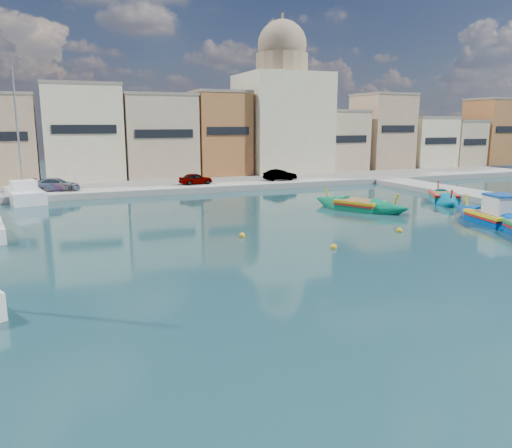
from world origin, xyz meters
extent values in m
plane|color=#113235|center=(0.00, 0.00, 0.00)|extent=(160.00, 160.00, 0.00)
cube|color=gray|center=(0.00, 32.00, 0.30)|extent=(80.00, 8.00, 0.60)
cube|color=tan|center=(-21.91, 39.16, 4.97)|extent=(6.90, 6.32, 8.74)
cube|color=beige|center=(-13.86, 39.12, 5.55)|extent=(7.88, 6.24, 9.89)
cube|color=gray|center=(-13.86, 39.12, 10.64)|extent=(8.04, 6.37, 0.30)
cube|color=black|center=(-13.86, 35.95, 6.04)|extent=(6.30, 0.10, 0.90)
cube|color=tan|center=(-5.74, 39.72, 5.09)|extent=(7.88, 7.44, 8.99)
cube|color=gray|center=(-5.74, 39.72, 9.74)|extent=(8.04, 7.59, 0.30)
cube|color=black|center=(-5.74, 35.95, 5.54)|extent=(6.30, 0.10, 0.90)
cube|color=#B56E39|center=(1.54, 39.07, 5.31)|extent=(6.17, 6.13, 9.43)
cube|color=gray|center=(1.54, 39.07, 10.18)|extent=(6.29, 6.26, 0.30)
cube|color=black|center=(1.54, 35.95, 5.78)|extent=(4.93, 0.10, 0.90)
cube|color=tan|center=(9.05, 39.85, 3.63)|extent=(7.31, 7.69, 6.05)
cube|color=gray|center=(9.05, 39.85, 6.80)|extent=(7.46, 7.85, 0.30)
cube|color=black|center=(9.05, 35.95, 3.93)|extent=(5.85, 0.10, 0.90)
cube|color=tan|center=(17.02, 39.65, 4.31)|extent=(7.54, 7.30, 7.41)
cube|color=gray|center=(17.02, 39.65, 8.16)|extent=(7.69, 7.45, 0.30)
cube|color=black|center=(17.02, 35.95, 4.68)|extent=(6.03, 0.10, 0.90)
cube|color=tan|center=(24.93, 39.49, 5.42)|extent=(6.36, 6.97, 9.63)
cube|color=gray|center=(24.93, 39.49, 10.38)|extent=(6.48, 7.11, 0.30)
cube|color=black|center=(24.93, 35.95, 5.90)|extent=(5.09, 0.10, 0.90)
cube|color=beige|center=(32.15, 39.35, 3.93)|extent=(6.63, 6.70, 6.65)
cube|color=gray|center=(32.15, 39.35, 7.40)|extent=(6.76, 6.83, 0.30)
cube|color=black|center=(32.15, 35.95, 4.26)|extent=(5.30, 0.10, 0.90)
cube|color=tan|center=(38.26, 39.75, 3.70)|extent=(5.08, 7.51, 6.20)
cube|color=gray|center=(38.26, 39.75, 6.95)|extent=(5.18, 7.66, 0.30)
cube|color=black|center=(38.26, 35.95, 4.01)|extent=(4.06, 0.10, 0.90)
cube|color=#B56E39|center=(45.15, 39.00, 5.27)|extent=(7.79, 6.00, 9.33)
cube|color=gray|center=(45.15, 39.00, 10.08)|extent=(7.95, 6.12, 0.30)
cube|color=beige|center=(10.00, 40.00, 6.60)|extent=(10.00, 10.00, 12.00)
cylinder|color=#9E8466|center=(10.00, 40.00, 13.80)|extent=(6.40, 6.40, 2.40)
sphere|color=#9E8466|center=(10.00, 40.00, 15.99)|extent=(6.00, 6.00, 6.00)
cylinder|color=#9E8466|center=(10.00, 40.00, 18.90)|extent=(0.30, 0.30, 1.60)
imported|color=#4C1919|center=(-3.88, 30.50, 1.17)|extent=(3.45, 1.69, 1.13)
imported|color=#4C1919|center=(5.47, 30.50, 1.18)|extent=(3.56, 1.27, 1.17)
imported|color=#4C1919|center=(-16.96, 30.50, 1.19)|extent=(4.27, 2.27, 1.18)
cube|color=#0043A9|center=(10.13, 6.28, 0.22)|extent=(2.86, 3.87, 1.10)
cone|color=#0043A9|center=(10.72, 9.11, 0.27)|extent=(2.81, 3.63, 2.74)
cube|color=yellow|center=(10.13, 6.28, 0.68)|extent=(2.98, 4.07, 0.20)
cube|color=red|center=(10.13, 6.28, 0.48)|extent=(2.98, 3.95, 0.11)
cube|color=olive|center=(10.13, 6.28, 0.77)|extent=(2.47, 3.49, 0.07)
cylinder|color=yellow|center=(10.78, 9.39, 0.99)|extent=(0.26, 0.54, 1.19)
cube|color=white|center=(10.02, 5.78, 1.37)|extent=(1.86, 2.05, 1.21)
cube|color=#0F47A5|center=(10.02, 5.78, 2.04)|extent=(1.98, 2.20, 0.13)
cube|color=#00779D|center=(14.13, 15.35, 0.20)|extent=(3.44, 3.85, 1.00)
cone|color=#00779D|center=(15.58, 17.65, 0.25)|extent=(3.31, 3.64, 2.51)
cone|color=#00779D|center=(12.67, 13.04, 0.25)|extent=(3.31, 3.64, 2.51)
cube|color=red|center=(14.13, 15.35, 0.62)|extent=(3.61, 4.04, 0.18)
cube|color=#197F33|center=(14.13, 15.35, 0.44)|extent=(3.56, 3.95, 0.10)
cube|color=olive|center=(14.13, 15.35, 0.70)|extent=(3.03, 3.44, 0.06)
cylinder|color=red|center=(15.72, 17.88, 0.90)|extent=(0.37, 0.47, 1.09)
cylinder|color=red|center=(12.53, 12.82, 0.90)|extent=(0.37, 0.47, 1.09)
cube|color=#0A714B|center=(4.87, 14.39, 0.22)|extent=(3.43, 3.92, 1.09)
cone|color=#0A714B|center=(3.64, 16.83, 0.27)|extent=(3.33, 3.74, 2.69)
cone|color=#0A714B|center=(6.10, 11.96, 0.27)|extent=(3.33, 3.74, 2.69)
cube|color=gold|center=(4.87, 14.39, 0.67)|extent=(3.58, 4.12, 0.20)
cube|color=red|center=(4.87, 14.39, 0.48)|extent=(3.55, 4.02, 0.11)
cube|color=olive|center=(4.87, 14.39, 0.76)|extent=(3.00, 3.50, 0.07)
cylinder|color=gold|center=(3.52, 17.07, 0.98)|extent=(0.37, 0.53, 1.19)
cylinder|color=gold|center=(6.22, 11.72, 0.98)|extent=(0.37, 0.53, 1.19)
cylinder|color=#197F36|center=(10.41, 5.17, 1.02)|extent=(0.37, 0.55, 1.23)
cube|color=white|center=(-19.59, 28.87, 0.37)|extent=(3.71, 6.73, 1.39)
cone|color=white|center=(-20.35, 32.88, 0.37)|extent=(3.20, 4.05, 2.56)
cube|color=white|center=(-19.59, 28.87, 1.44)|extent=(2.32, 2.59, 0.75)
cylinder|color=#999EA3|center=(-19.67, 29.31, 5.88)|extent=(0.17, 0.17, 10.68)
sphere|color=yellow|center=(-3.30, 4.58, 0.08)|extent=(0.36, 0.36, 0.36)
sphere|color=yellow|center=(2.69, 6.67, 0.08)|extent=(0.36, 0.36, 0.36)
sphere|color=yellow|center=(5.86, 15.68, 0.08)|extent=(0.36, 0.36, 0.36)
sphere|color=yellow|center=(-6.93, 9.08, 0.08)|extent=(0.36, 0.36, 0.36)
sphere|color=yellow|center=(11.07, 8.99, 0.08)|extent=(0.36, 0.36, 0.36)
camera|label=1|loc=(-17.13, -18.18, 6.73)|focal=35.00mm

